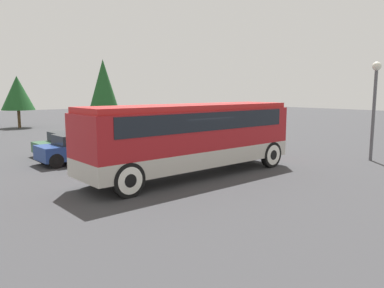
{
  "coord_description": "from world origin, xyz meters",
  "views": [
    {
      "loc": [
        -10.11,
        -11.74,
        3.56
      ],
      "look_at": [
        0.0,
        0.0,
        1.35
      ],
      "focal_mm": 35.0,
      "sensor_mm": 36.0,
      "label": 1
    }
  ],
  "objects_px": {
    "parked_car_near": "(74,143)",
    "lamp_post": "(375,95)",
    "tour_bus": "(194,133)",
    "parked_car_mid": "(82,148)"
  },
  "relations": [
    {
      "from": "parked_car_near",
      "to": "parked_car_mid",
      "type": "xyz_separation_m",
      "value": [
        -0.69,
        -2.47,
        0.07
      ]
    },
    {
      "from": "parked_car_near",
      "to": "lamp_post",
      "type": "distance_m",
      "value": 16.19
    },
    {
      "from": "tour_bus",
      "to": "parked_car_mid",
      "type": "height_order",
      "value": "tour_bus"
    },
    {
      "from": "parked_car_near",
      "to": "tour_bus",
      "type": "bearing_deg",
      "value": -79.26
    },
    {
      "from": "parked_car_mid",
      "to": "lamp_post",
      "type": "xyz_separation_m",
      "value": [
        11.42,
        -9.36,
        2.62
      ]
    },
    {
      "from": "lamp_post",
      "to": "parked_car_near",
      "type": "bearing_deg",
      "value": 132.23
    },
    {
      "from": "parked_car_near",
      "to": "lamp_post",
      "type": "bearing_deg",
      "value": -47.77
    },
    {
      "from": "parked_car_near",
      "to": "lamp_post",
      "type": "xyz_separation_m",
      "value": [
        10.73,
        -11.83,
        2.69
      ]
    },
    {
      "from": "tour_bus",
      "to": "parked_car_near",
      "type": "height_order",
      "value": "tour_bus"
    },
    {
      "from": "tour_bus",
      "to": "lamp_post",
      "type": "distance_m",
      "value": 9.85
    }
  ]
}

